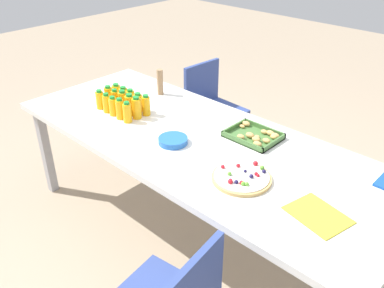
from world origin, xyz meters
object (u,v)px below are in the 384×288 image
at_px(juice_bottle_10, 117,93).
at_px(juice_bottle_8, 130,105).
at_px(juice_bottle_12, 131,99).
at_px(juice_bottle_0, 100,100).
at_px(juice_bottle_1, 107,103).
at_px(juice_bottle_13, 138,103).
at_px(party_table, 196,146).
at_px(plate_stack, 173,140).
at_px(fruit_pizza, 242,177).
at_px(paper_folder, 318,215).
at_px(juice_bottle_14, 146,106).
at_px(juice_bottle_9, 137,108).
at_px(juice_bottle_4, 127,113).
at_px(juice_bottle_6, 115,99).
at_px(juice_bottle_11, 124,97).
at_px(snack_tray, 255,136).
at_px(juice_bottle_3, 120,109).
at_px(chair_far_left, 211,104).
at_px(juice_bottle_5, 109,96).
at_px(juice_bottle_7, 123,101).
at_px(cardboard_tube, 160,82).
at_px(juice_bottle_2, 113,106).

bearing_deg(juice_bottle_10, juice_bottle_8, -17.39).
bearing_deg(juice_bottle_12, juice_bottle_0, -136.76).
xyz_separation_m(juice_bottle_1, juice_bottle_13, (0.14, 0.15, -0.00)).
height_order(party_table, juice_bottle_12, juice_bottle_12).
height_order(juice_bottle_13, plate_stack, juice_bottle_13).
height_order(fruit_pizza, paper_folder, fruit_pizza).
bearing_deg(juice_bottle_0, juice_bottle_14, 25.92).
relative_size(juice_bottle_0, juice_bottle_13, 1.02).
relative_size(juice_bottle_9, juice_bottle_10, 1.11).
relative_size(juice_bottle_4, juice_bottle_6, 1.00).
xyz_separation_m(juice_bottle_11, juice_bottle_14, (0.23, 0.00, 0.00)).
relative_size(juice_bottle_9, snack_tray, 0.50).
distance_m(juice_bottle_0, juice_bottle_12, 0.21).
distance_m(juice_bottle_1, juice_bottle_8, 0.17).
bearing_deg(juice_bottle_3, juice_bottle_12, 116.04).
bearing_deg(chair_far_left, paper_folder, 59.90).
relative_size(fruit_pizza, snack_tray, 1.01).
height_order(juice_bottle_1, juice_bottle_12, juice_bottle_12).
height_order(juice_bottle_5, juice_bottle_9, juice_bottle_9).
height_order(juice_bottle_9, plate_stack, juice_bottle_9).
bearing_deg(juice_bottle_8, fruit_pizza, -5.20).
distance_m(juice_bottle_0, juice_bottle_7, 0.17).
bearing_deg(juice_bottle_11, plate_stack, -12.61).
distance_m(juice_bottle_13, fruit_pizza, 1.01).
height_order(chair_far_left, plate_stack, chair_far_left).
bearing_deg(cardboard_tube, chair_far_left, 86.60).
relative_size(juice_bottle_2, juice_bottle_4, 0.95).
distance_m(party_table, juice_bottle_0, 0.78).
distance_m(juice_bottle_10, juice_bottle_12, 0.16).
height_order(juice_bottle_12, cardboard_tube, cardboard_tube).
xyz_separation_m(chair_far_left, juice_bottle_14, (0.15, -0.84, 0.31)).
xyz_separation_m(juice_bottle_1, cardboard_tube, (0.04, 0.45, 0.03)).
relative_size(juice_bottle_11, juice_bottle_12, 0.98).
distance_m(juice_bottle_2, plate_stack, 0.56).
relative_size(party_table, juice_bottle_12, 17.81).
distance_m(juice_bottle_11, paper_folder, 1.57).
distance_m(juice_bottle_2, juice_bottle_10, 0.21).
distance_m(juice_bottle_8, plate_stack, 0.48).
bearing_deg(juice_bottle_0, cardboard_tube, 75.19).
bearing_deg(juice_bottle_8, juice_bottle_2, -134.86).
distance_m(juice_bottle_6, paper_folder, 1.57).
distance_m(chair_far_left, juice_bottle_4, 1.05).
bearing_deg(juice_bottle_12, juice_bottle_1, -116.77).
xyz_separation_m(juice_bottle_2, juice_bottle_13, (0.08, 0.15, -0.00)).
height_order(juice_bottle_3, snack_tray, juice_bottle_3).
xyz_separation_m(juice_bottle_4, juice_bottle_13, (-0.07, 0.15, -0.00)).
xyz_separation_m(juice_bottle_14, paper_folder, (1.33, -0.15, -0.06)).
xyz_separation_m(juice_bottle_0, juice_bottle_3, (0.22, -0.00, 0.00)).
relative_size(juice_bottle_0, snack_tray, 0.44).
xyz_separation_m(fruit_pizza, paper_folder, (0.42, 0.01, -0.01)).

